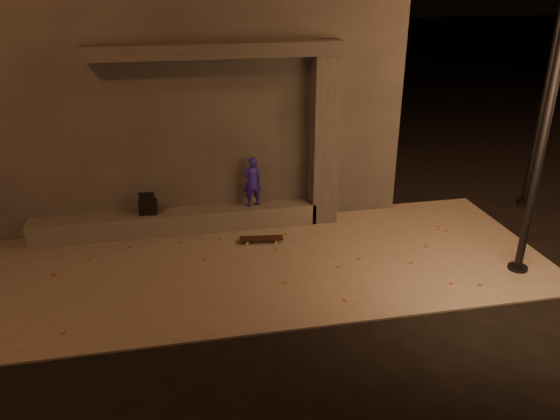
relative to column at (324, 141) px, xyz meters
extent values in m
plane|color=black|center=(-1.70, -3.75, -1.84)|extent=(120.00, 120.00, 0.00)
cube|color=#645F58|center=(-1.70, -1.75, -1.82)|extent=(11.00, 4.40, 0.04)
cube|color=#3A3835|center=(-2.70, 2.75, 0.76)|extent=(9.00, 5.00, 5.20)
cube|color=#585650|center=(-3.20, 0.00, -1.58)|extent=(6.00, 0.55, 0.45)
cube|color=#3A3835|center=(0.00, 0.00, 0.00)|extent=(0.55, 0.55, 3.60)
cube|color=#3A3835|center=(-2.20, 0.05, 1.94)|extent=(5.00, 0.70, 0.28)
imported|color=#221693|center=(-1.56, 0.00, -0.80)|extent=(0.46, 0.36, 1.10)
cube|color=black|center=(-3.78, 0.00, -1.20)|extent=(0.38, 0.27, 0.30)
cube|color=black|center=(-3.78, 0.00, -0.95)|extent=(0.32, 0.07, 0.21)
cube|color=black|center=(-1.53, -0.90, -1.71)|extent=(0.91, 0.32, 0.02)
cylinder|color=tan|center=(-1.23, -0.85, -1.77)|extent=(0.06, 0.04, 0.06)
cylinder|color=tan|center=(-1.24, -1.02, -1.77)|extent=(0.06, 0.04, 0.06)
cylinder|color=tan|center=(-1.81, -0.79, -1.77)|extent=(0.06, 0.04, 0.06)
cylinder|color=tan|center=(-1.83, -0.96, -1.77)|extent=(0.06, 0.04, 0.06)
cube|color=#99999E|center=(-1.23, -0.93, -1.73)|extent=(0.08, 0.19, 0.02)
cube|color=#99999E|center=(-1.82, -0.87, -1.73)|extent=(0.08, 0.19, 0.02)
cylinder|color=black|center=(3.00, -2.94, 1.69)|extent=(0.14, 0.14, 7.05)
cylinder|color=black|center=(3.00, -2.94, -1.79)|extent=(0.36, 0.36, 0.10)
cylinder|color=black|center=(5.07, -0.07, 1.99)|extent=(0.14, 0.14, 7.66)
cylinder|color=black|center=(5.07, -0.07, -1.79)|extent=(0.36, 0.36, 0.10)
camera|label=1|loc=(-3.13, -10.81, 3.30)|focal=35.00mm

